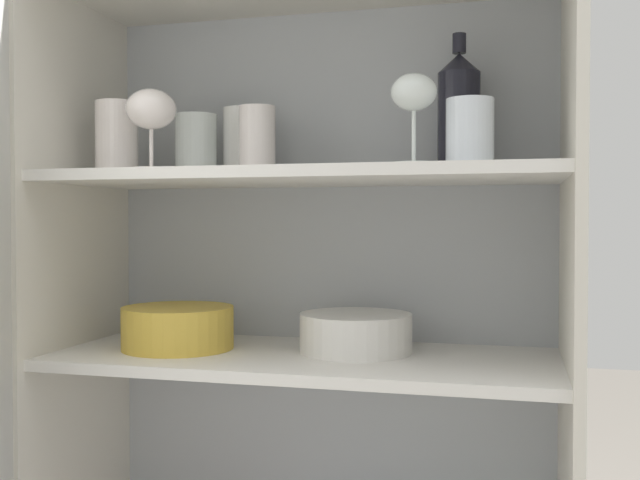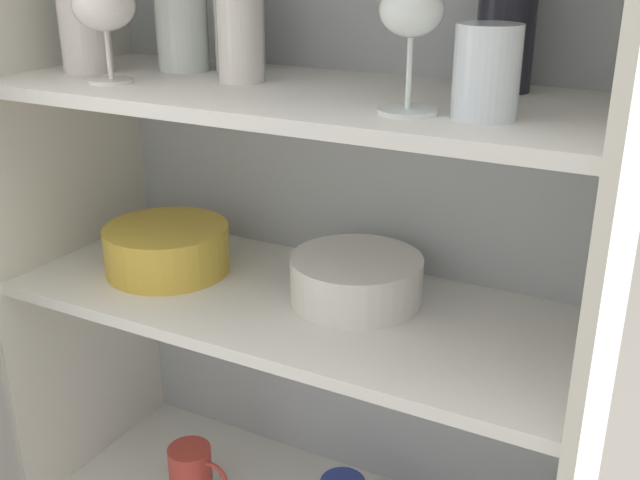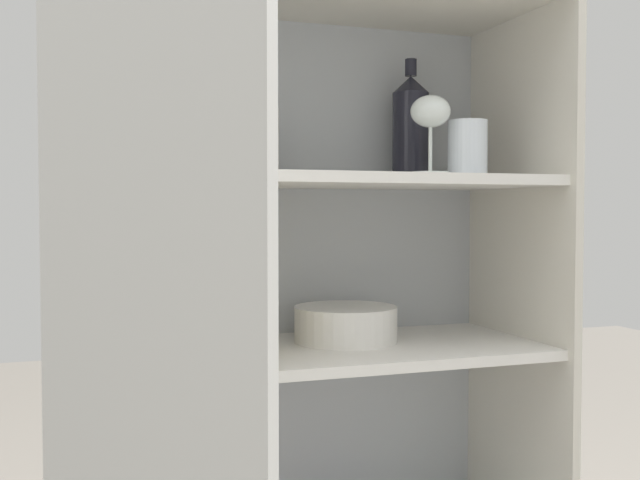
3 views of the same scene
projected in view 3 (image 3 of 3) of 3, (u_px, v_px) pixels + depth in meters
name	position (u px, v px, depth m)	size (l,w,h in m)	color
cupboard_back_panel	(282.00, 343.00, 1.63)	(0.95, 0.02, 1.38)	#B2B7BC
cupboard_side_left	(55.00, 376.00, 1.30)	(0.02, 0.40, 1.38)	silver
cupboard_side_right	(517.00, 345.00, 1.59)	(0.02, 0.40, 1.38)	silver
shelf_board_middle	(310.00, 353.00, 1.44)	(0.91, 0.37, 0.02)	white
shelf_board_upper	(310.00, 181.00, 1.43)	(0.91, 0.37, 0.02)	white
cupboard_door	(141.00, 438.00, 0.94)	(0.25, 0.42, 1.38)	silver
tumbler_glass_0	(467.00, 148.00, 1.46)	(0.08, 0.08, 0.11)	white
tumbler_glass_1	(180.00, 143.00, 1.41)	(0.08, 0.08, 0.12)	white
tumbler_glass_2	(114.00, 132.00, 1.29)	(0.08, 0.08, 0.14)	silver
tumbler_glass_3	(221.00, 142.00, 1.47)	(0.08, 0.08, 0.13)	white
tumbler_glass_4	(261.00, 142.00, 1.41)	(0.07, 0.07, 0.12)	silver
wine_glass_0	(430.00, 117.00, 1.41)	(0.08, 0.08, 0.15)	white
wine_glass_1	(181.00, 108.00, 1.26)	(0.09, 0.09, 0.15)	silver
wine_bottle	(411.00, 127.00, 1.63)	(0.08, 0.08, 0.26)	black
plate_stack_white	(346.00, 324.00, 1.51)	(0.21, 0.21, 0.07)	white
mixing_bowl_large	(182.00, 333.00, 1.36)	(0.21, 0.21, 0.08)	gold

